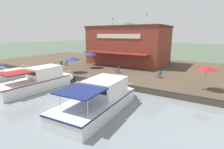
% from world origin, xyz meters
% --- Properties ---
extents(ground_plane, '(220.00, 220.00, 0.00)m').
position_xyz_m(ground_plane, '(0.00, 0.00, 0.00)').
color(ground_plane, '#4C5B47').
extents(quay_deck, '(22.00, 56.00, 0.60)m').
position_xyz_m(quay_deck, '(-11.00, 0.00, 0.30)').
color(quay_deck, '#4C3D2D').
rests_on(quay_deck, ground).
extents(quay_edge_fender, '(0.20, 50.40, 0.10)m').
position_xyz_m(quay_edge_fender, '(-0.10, 0.00, 0.65)').
color(quay_edge_fender, '#2D2D33').
rests_on(quay_edge_fender, quay_deck).
extents(waterfront_restaurant, '(10.24, 13.80, 8.71)m').
position_xyz_m(waterfront_restaurant, '(-13.46, -2.83, 3.97)').
color(waterfront_restaurant, brown).
rests_on(waterfront_restaurant, quay_deck).
extents(patio_umbrella_back_row, '(2.23, 2.23, 2.58)m').
position_xyz_m(patio_umbrella_back_row, '(-5.91, -5.92, 2.91)').
color(patio_umbrella_back_row, '#B7B7B7').
rests_on(patio_umbrella_back_row, quay_deck).
extents(patio_umbrella_mid_patio_left, '(2.08, 2.08, 2.25)m').
position_xyz_m(patio_umbrella_mid_patio_left, '(-1.84, -5.64, 2.59)').
color(patio_umbrella_mid_patio_left, '#B7B7B7').
rests_on(patio_umbrella_mid_patio_left, quay_deck).
extents(patio_umbrella_mid_patio_right, '(1.89, 1.89, 2.37)m').
position_xyz_m(patio_umbrella_mid_patio_right, '(-2.88, 10.89, 2.72)').
color(patio_umbrella_mid_patio_right, '#B7B7B7').
rests_on(patio_umbrella_mid_patio_right, quay_deck).
extents(cafe_chair_back_row_seat, '(0.58, 0.58, 0.85)m').
position_xyz_m(cafe_chair_back_row_seat, '(-5.26, 5.68, 1.08)').
color(cafe_chair_back_row_seat, navy).
rests_on(cafe_chair_back_row_seat, quay_deck).
extents(cafe_chair_under_first_umbrella, '(0.58, 0.58, 0.85)m').
position_xyz_m(cafe_chair_under_first_umbrella, '(-5.06, -0.21, 1.08)').
color(cafe_chair_under_first_umbrella, navy).
rests_on(cafe_chair_under_first_umbrella, quay_deck).
extents(cafe_chair_far_corner_seat, '(0.52, 0.52, 0.85)m').
position_xyz_m(cafe_chair_far_corner_seat, '(-5.43, -10.89, 1.08)').
color(cafe_chair_far_corner_seat, navy).
rests_on(cafe_chair_far_corner_seat, quay_deck).
extents(person_mid_patio, '(0.46, 0.46, 1.61)m').
position_xyz_m(person_mid_patio, '(-2.25, -8.59, 1.60)').
color(person_mid_patio, '#4C4C56').
rests_on(person_mid_patio, quay_deck).
extents(motorboat_second_along, '(9.06, 3.12, 2.34)m').
position_xyz_m(motorboat_second_along, '(4.14, -4.61, 0.94)').
color(motorboat_second_along, white).
rests_on(motorboat_second_along, river_water).
extents(motorboat_distant_upstream, '(9.25, 3.73, 2.31)m').
position_xyz_m(motorboat_distant_upstream, '(4.96, 4.16, 0.91)').
color(motorboat_distant_upstream, white).
rests_on(motorboat_distant_upstream, river_water).
extents(motorboat_fourth_along, '(7.15, 2.98, 2.02)m').
position_xyz_m(motorboat_fourth_along, '(3.51, -12.56, 0.62)').
color(motorboat_fourth_along, white).
rests_on(motorboat_fourth_along, river_water).
extents(tree_behind_restaurant, '(4.36, 4.15, 7.59)m').
position_xyz_m(tree_behind_restaurant, '(-15.94, -4.52, 6.00)').
color(tree_behind_restaurant, brown).
rests_on(tree_behind_restaurant, quay_deck).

